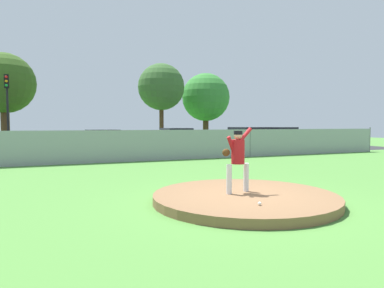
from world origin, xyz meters
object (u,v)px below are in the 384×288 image
(pitcher_youth, at_px, (237,155))
(traffic_light_near, at_px, (7,100))
(parked_car_red, at_px, (102,143))
(parked_car_navy, at_px, (176,141))
(parked_car_champagne, at_px, (246,139))
(traffic_cone_orange, at_px, (152,153))
(parked_car_slate, at_px, (278,139))
(baseball, at_px, (260,204))

(pitcher_youth, distance_m, traffic_light_near, 19.42)
(parked_car_red, bearing_deg, parked_car_navy, -3.87)
(pitcher_youth, relative_size, parked_car_champagne, 0.36)
(parked_car_champagne, distance_m, parked_car_navy, 5.40)
(parked_car_navy, distance_m, traffic_cone_orange, 3.26)
(parked_car_red, relative_size, parked_car_slate, 0.91)
(parked_car_champagne, height_order, parked_car_navy, parked_car_champagne)
(parked_car_slate, distance_m, traffic_cone_orange, 10.65)
(parked_car_slate, relative_size, traffic_light_near, 0.92)
(parked_car_navy, bearing_deg, parked_car_champagne, 0.71)
(pitcher_youth, height_order, parked_car_slate, pitcher_youth)
(parked_car_champagne, height_order, traffic_light_near, traffic_light_near)
(parked_car_red, height_order, parked_car_slate, parked_car_slate)
(parked_car_slate, xyz_separation_m, traffic_light_near, (-18.36, 4.17, 2.68))
(baseball, height_order, parked_car_red, parked_car_red)
(parked_car_champagne, distance_m, traffic_light_near, 16.36)
(pitcher_youth, bearing_deg, parked_car_red, 94.95)
(baseball, xyz_separation_m, traffic_light_near, (-6.52, 19.37, 3.25))
(baseball, bearing_deg, parked_car_navy, 76.33)
(traffic_cone_orange, relative_size, traffic_light_near, 0.11)
(parked_car_champagne, xyz_separation_m, traffic_cone_orange, (-7.68, -2.33, -0.55))
(parked_car_champagne, bearing_deg, pitcher_youth, -122.33)
(pitcher_youth, height_order, traffic_light_near, traffic_light_near)
(baseball, xyz_separation_m, parked_car_red, (-1.00, 15.59, 0.51))
(baseball, bearing_deg, traffic_light_near, 108.60)
(parked_car_champagne, xyz_separation_m, parked_car_navy, (-5.40, -0.07, -0.02))
(baseball, bearing_deg, parked_car_champagne, 59.28)
(parked_car_navy, distance_m, parked_car_slate, 8.13)
(parked_car_champagne, height_order, parked_car_slate, parked_car_champagne)
(parked_car_navy, relative_size, parked_car_slate, 0.88)
(baseball, height_order, traffic_light_near, traffic_light_near)
(parked_car_red, height_order, traffic_light_near, traffic_light_near)
(pitcher_youth, bearing_deg, baseball, -100.30)
(traffic_cone_orange, bearing_deg, pitcher_youth, -95.83)
(pitcher_youth, bearing_deg, traffic_light_near, 110.52)
(pitcher_youth, bearing_deg, parked_car_navy, 76.02)
(pitcher_youth, distance_m, baseball, 1.61)
(parked_car_champagne, bearing_deg, baseball, -120.72)
(parked_car_red, distance_m, parked_car_champagne, 10.11)
(baseball, xyz_separation_m, parked_car_slate, (11.84, 15.20, 0.57))
(parked_car_navy, bearing_deg, pitcher_youth, -103.98)
(parked_car_navy, relative_size, traffic_light_near, 0.81)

